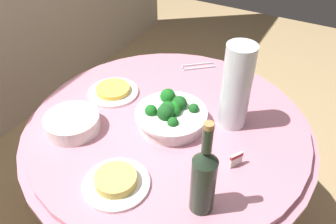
{
  "coord_description": "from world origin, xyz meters",
  "views": [
    {
      "loc": [
        -0.9,
        -0.5,
        1.62
      ],
      "look_at": [
        0.0,
        0.0,
        0.79
      ],
      "focal_mm": 36.49,
      "sensor_mm": 36.0,
      "label": 1
    }
  ],
  "objects_px": {
    "plate_stack": "(72,123)",
    "food_plate_noodles": "(116,182)",
    "food_plate_fried_egg": "(113,91)",
    "decorative_fruit_vase": "(236,89)",
    "serving_tongs": "(197,66)",
    "label_placard_front": "(236,159)",
    "broccoli_bowl": "(171,114)",
    "wine_bottle": "(204,179)"
  },
  "relations": [
    {
      "from": "plate_stack",
      "to": "food_plate_noodles",
      "type": "distance_m",
      "value": 0.34
    },
    {
      "from": "plate_stack",
      "to": "food_plate_fried_egg",
      "type": "relative_size",
      "value": 0.95
    },
    {
      "from": "plate_stack",
      "to": "decorative_fruit_vase",
      "type": "bearing_deg",
      "value": -57.38
    },
    {
      "from": "serving_tongs",
      "to": "label_placard_front",
      "type": "xyz_separation_m",
      "value": [
        -0.52,
        -0.39,
        0.03
      ]
    },
    {
      "from": "broccoli_bowl",
      "to": "food_plate_fried_egg",
      "type": "relative_size",
      "value": 1.27
    },
    {
      "from": "food_plate_noodles",
      "to": "label_placard_front",
      "type": "height_order",
      "value": "label_placard_front"
    },
    {
      "from": "serving_tongs",
      "to": "food_plate_fried_egg",
      "type": "bearing_deg",
      "value": 149.04
    },
    {
      "from": "plate_stack",
      "to": "food_plate_fried_egg",
      "type": "height_order",
      "value": "plate_stack"
    },
    {
      "from": "plate_stack",
      "to": "decorative_fruit_vase",
      "type": "distance_m",
      "value": 0.63
    },
    {
      "from": "plate_stack",
      "to": "decorative_fruit_vase",
      "type": "xyz_separation_m",
      "value": [
        0.33,
        -0.52,
        0.13
      ]
    },
    {
      "from": "plate_stack",
      "to": "food_plate_fried_egg",
      "type": "xyz_separation_m",
      "value": [
        0.27,
        0.0,
        -0.02
      ]
    },
    {
      "from": "serving_tongs",
      "to": "label_placard_front",
      "type": "distance_m",
      "value": 0.65
    },
    {
      "from": "food_plate_fried_egg",
      "to": "label_placard_front",
      "type": "xyz_separation_m",
      "value": [
        -0.14,
        -0.62,
        0.02
      ]
    },
    {
      "from": "plate_stack",
      "to": "serving_tongs",
      "type": "xyz_separation_m",
      "value": [
        0.65,
        -0.22,
        -0.03
      ]
    },
    {
      "from": "serving_tongs",
      "to": "food_plate_noodles",
      "type": "relative_size",
      "value": 0.68
    },
    {
      "from": "label_placard_front",
      "to": "decorative_fruit_vase",
      "type": "bearing_deg",
      "value": 24.39
    },
    {
      "from": "broccoli_bowl",
      "to": "food_plate_noodles",
      "type": "xyz_separation_m",
      "value": [
        -0.36,
        0.01,
        -0.03
      ]
    },
    {
      "from": "plate_stack",
      "to": "label_placard_front",
      "type": "bearing_deg",
      "value": -78.57
    },
    {
      "from": "wine_bottle",
      "to": "food_plate_fried_egg",
      "type": "relative_size",
      "value": 1.53
    },
    {
      "from": "food_plate_noodles",
      "to": "food_plate_fried_egg",
      "type": "relative_size",
      "value": 1.0
    },
    {
      "from": "label_placard_front",
      "to": "food_plate_fried_egg",
      "type": "bearing_deg",
      "value": 77.11
    },
    {
      "from": "serving_tongs",
      "to": "food_plate_noodles",
      "type": "distance_m",
      "value": 0.79
    },
    {
      "from": "food_plate_noodles",
      "to": "plate_stack",
      "type": "bearing_deg",
      "value": 64.89
    },
    {
      "from": "serving_tongs",
      "to": "label_placard_front",
      "type": "height_order",
      "value": "label_placard_front"
    },
    {
      "from": "wine_bottle",
      "to": "label_placard_front",
      "type": "height_order",
      "value": "wine_bottle"
    },
    {
      "from": "plate_stack",
      "to": "label_placard_front",
      "type": "distance_m",
      "value": 0.63
    },
    {
      "from": "broccoli_bowl",
      "to": "wine_bottle",
      "type": "height_order",
      "value": "wine_bottle"
    },
    {
      "from": "label_placard_front",
      "to": "wine_bottle",
      "type": "bearing_deg",
      "value": 170.76
    },
    {
      "from": "broccoli_bowl",
      "to": "label_placard_front",
      "type": "relative_size",
      "value": 5.09
    },
    {
      "from": "plate_stack",
      "to": "food_plate_noodles",
      "type": "xyz_separation_m",
      "value": [
        -0.14,
        -0.31,
        -0.01
      ]
    },
    {
      "from": "decorative_fruit_vase",
      "to": "food_plate_noodles",
      "type": "relative_size",
      "value": 1.55
    },
    {
      "from": "label_placard_front",
      "to": "plate_stack",
      "type": "bearing_deg",
      "value": 101.43
    },
    {
      "from": "broccoli_bowl",
      "to": "serving_tongs",
      "type": "xyz_separation_m",
      "value": [
        0.44,
        0.09,
        -0.04
      ]
    },
    {
      "from": "broccoli_bowl",
      "to": "decorative_fruit_vase",
      "type": "xyz_separation_m",
      "value": [
        0.12,
        -0.21,
        0.12
      ]
    },
    {
      "from": "wine_bottle",
      "to": "serving_tongs",
      "type": "bearing_deg",
      "value": 25.99
    },
    {
      "from": "food_plate_fried_egg",
      "to": "label_placard_front",
      "type": "height_order",
      "value": "label_placard_front"
    },
    {
      "from": "decorative_fruit_vase",
      "to": "wine_bottle",
      "type": "bearing_deg",
      "value": -171.73
    },
    {
      "from": "broccoli_bowl",
      "to": "food_plate_fried_egg",
      "type": "xyz_separation_m",
      "value": [
        0.05,
        0.32,
        -0.03
      ]
    },
    {
      "from": "broccoli_bowl",
      "to": "decorative_fruit_vase",
      "type": "height_order",
      "value": "decorative_fruit_vase"
    },
    {
      "from": "food_plate_noodles",
      "to": "food_plate_fried_egg",
      "type": "distance_m",
      "value": 0.51
    },
    {
      "from": "food_plate_fried_egg",
      "to": "plate_stack",
      "type": "bearing_deg",
      "value": -179.16
    },
    {
      "from": "serving_tongs",
      "to": "label_placard_front",
      "type": "bearing_deg",
      "value": -143.23
    }
  ]
}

